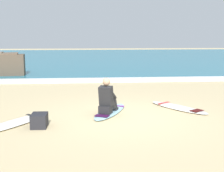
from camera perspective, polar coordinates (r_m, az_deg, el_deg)
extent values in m
plane|color=#CCB584|center=(8.30, 2.09, -5.71)|extent=(80.00, 80.00, 0.00)
cube|color=teal|center=(28.20, -2.88, 5.09)|extent=(80.00, 28.00, 0.10)
cube|color=white|center=(14.59, -0.97, 1.09)|extent=(80.00, 0.90, 0.11)
ellipsoid|color=#9ED1E5|center=(8.79, -0.33, -4.60)|extent=(1.29, 2.08, 0.07)
cube|color=purple|center=(9.31, 0.82, -3.57)|extent=(0.48, 0.28, 0.01)
cube|color=#351037|center=(8.18, -1.83, -5.39)|extent=(0.43, 0.37, 0.01)
cube|color=#232326|center=(8.41, -1.19, -4.26)|extent=(0.40, 0.37, 0.20)
cylinder|color=#232326|center=(8.58, -1.35, -2.96)|extent=(0.31, 0.43, 0.43)
cylinder|color=#232326|center=(8.77, -0.94, -2.88)|extent=(0.22, 0.29, 0.42)
cube|color=#232326|center=(8.88, -0.80, -4.02)|extent=(0.18, 0.24, 0.05)
cylinder|color=#232326|center=(8.50, -0.10, -3.06)|extent=(0.31, 0.43, 0.43)
cylinder|color=#232326|center=(8.69, 0.47, -2.99)|extent=(0.22, 0.29, 0.42)
cube|color=#232326|center=(8.80, 0.66, -4.14)|extent=(0.18, 0.24, 0.05)
cube|color=#232326|center=(8.37, -1.09, -1.87)|extent=(0.43, 0.41, 0.57)
sphere|color=tan|center=(8.33, -1.02, 0.80)|extent=(0.21, 0.21, 0.21)
cylinder|color=#232326|center=(8.55, -1.59, -1.46)|extent=(0.25, 0.40, 0.31)
cylinder|color=#232326|center=(8.45, 0.17, -1.59)|extent=(0.25, 0.40, 0.31)
ellipsoid|color=white|center=(8.01, -17.33, -6.42)|extent=(1.79, 2.23, 0.07)
cube|color=black|center=(8.45, -14.03, -5.20)|extent=(0.45, 0.36, 0.01)
ellipsoid|color=white|center=(9.45, 11.92, -3.82)|extent=(1.55, 2.01, 0.07)
cube|color=red|center=(9.81, 9.36, -3.02)|extent=(0.46, 0.34, 0.01)
cube|color=#4A1311|center=(9.04, 15.11, -4.29)|extent=(0.44, 0.40, 0.01)
cube|color=brown|center=(16.82, -17.79, 3.52)|extent=(1.41, 1.10, 1.14)
cube|color=brown|center=(17.70, -18.30, 3.57)|extent=(1.10, 1.63, 1.02)
cube|color=brown|center=(17.09, -18.61, 3.66)|extent=(1.39, 1.50, 1.20)
cube|color=#232328|center=(7.61, -13.02, -6.10)|extent=(0.37, 0.49, 0.32)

